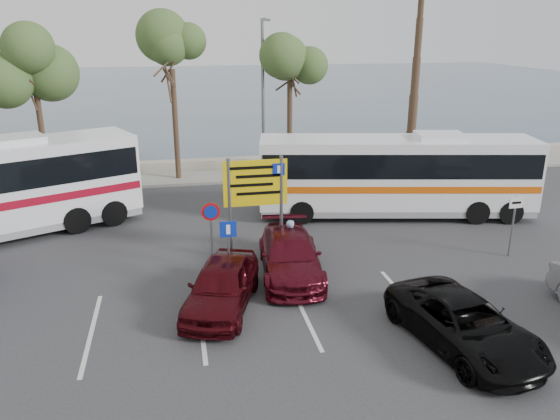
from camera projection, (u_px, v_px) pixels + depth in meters
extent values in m
plane|color=#323234|center=(240.00, 301.00, 16.20)|extent=(120.00, 120.00, 0.00)
cube|color=gray|center=(207.00, 178.00, 29.20)|extent=(44.00, 2.40, 0.15)
cube|color=#AB9E88|center=(205.00, 165.00, 30.99)|extent=(48.00, 0.80, 0.60)
plane|color=#3A4F5C|center=(183.00, 89.00, 72.01)|extent=(140.00, 140.00, 0.00)
cylinder|color=#382619|center=(42.00, 135.00, 26.91)|extent=(0.28, 0.28, 5.04)
cylinder|color=#382619|center=(176.00, 125.00, 28.01)|extent=(0.28, 0.28, 5.60)
cylinder|color=#382619|center=(290.00, 125.00, 29.17)|extent=(0.28, 0.28, 5.18)
cylinder|color=#382619|center=(415.00, 77.00, 29.68)|extent=(0.48, 0.48, 10.00)
cylinder|color=slate|center=(263.00, 100.00, 28.08)|extent=(0.16, 0.16, 8.00)
cylinder|color=slate|center=(264.00, 19.00, 26.40)|extent=(0.12, 0.90, 0.12)
cube|color=slate|center=(265.00, 20.00, 25.95)|extent=(0.45, 0.25, 0.12)
cylinder|color=slate|center=(230.00, 210.00, 18.62)|extent=(0.12, 0.12, 3.60)
cylinder|color=slate|center=(281.00, 207.00, 18.95)|extent=(0.12, 0.12, 3.60)
cube|color=yellow|center=(255.00, 183.00, 18.50)|extent=(2.20, 0.06, 1.60)
cube|color=#0C2699|center=(279.00, 169.00, 18.46)|extent=(0.42, 0.01, 0.42)
cylinder|color=slate|center=(212.00, 239.00, 17.97)|extent=(0.07, 0.07, 2.20)
cylinder|color=#B20C0C|center=(211.00, 212.00, 17.64)|extent=(0.60, 0.03, 0.60)
cylinder|color=slate|center=(229.00, 257.00, 16.56)|extent=(0.07, 0.07, 2.20)
cube|color=#0C2699|center=(228.00, 229.00, 16.25)|extent=(0.50, 0.03, 0.50)
cylinder|color=slate|center=(512.00, 227.00, 19.03)|extent=(0.07, 0.07, 2.20)
cube|color=white|center=(516.00, 203.00, 18.73)|extent=(0.50, 0.03, 0.40)
cube|color=white|center=(396.00, 172.00, 23.00)|extent=(11.71, 4.59, 2.82)
cube|color=black|center=(397.00, 160.00, 22.84)|extent=(11.49, 4.58, 1.00)
cube|color=#D3530C|center=(395.00, 182.00, 23.14)|extent=(11.60, 4.60, 0.29)
cube|color=gray|center=(394.00, 203.00, 23.45)|extent=(11.59, 4.54, 0.53)
cube|color=white|center=(399.00, 136.00, 22.51)|extent=(2.17, 1.87, 0.23)
imported|color=#550E1A|center=(290.00, 255.00, 17.72)|extent=(2.39, 4.85, 1.35)
imported|color=#42090F|center=(222.00, 285.00, 15.59)|extent=(2.92, 4.48, 1.42)
imported|color=black|center=(464.00, 324.00, 13.70)|extent=(2.95, 4.96, 1.29)
imported|color=#879BC5|center=(289.00, 242.00, 18.49)|extent=(0.69, 0.65, 1.59)
imported|color=#2D3044|center=(469.00, 191.00, 23.98)|extent=(0.70, 0.88, 1.74)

